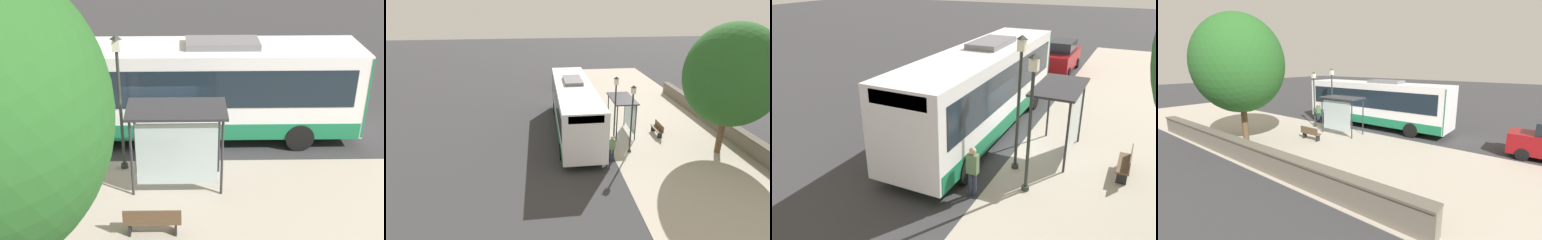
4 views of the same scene
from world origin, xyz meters
The scene contains 9 objects.
ground_plane centered at (0.00, 0.00, 0.00)m, with size 120.00×120.00×0.00m, color #353538.
sidewalk_plaza centered at (-4.50, 0.00, 0.01)m, with size 9.00×44.00×0.02m.
bus centered at (1.93, -1.29, 1.91)m, with size 2.66×11.58×3.69m.
bus_shelter centered at (-1.48, -0.57, 2.14)m, with size 1.58×2.97×2.62m.
pedestrian centered at (0.22, 3.34, 0.94)m, with size 0.34×0.22×1.61m.
bench centered at (-3.84, 0.07, 0.47)m, with size 0.40×1.55×0.88m.
street_lamp_near centered at (-1.15, 2.38, 2.56)m, with size 0.28×0.28×4.31m.
street_lamp_far centered at (-0.41, 1.20, 2.70)m, with size 0.28×0.28×4.57m.
parked_car_behind_bus centered at (1.16, -12.70, 0.97)m, with size 1.83×4.42×2.00m.
Camera 3 is at (-3.82, 12.16, 6.44)m, focal length 35.00 mm.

